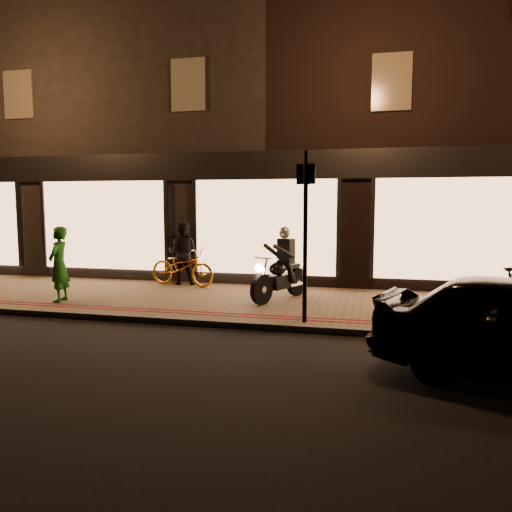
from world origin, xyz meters
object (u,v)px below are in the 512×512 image
Objects in this scene: motorcycle at (281,272)px; sign_post at (305,228)px; person_green at (59,264)px; bicycle_gold at (182,267)px.

sign_post is (0.78, -1.91, 1.06)m from motorcycle.
person_green is (-5.33, 0.59, -0.87)m from sign_post.
bicycle_gold is (-2.77, 1.20, -0.13)m from motorcycle.
sign_post is at bearing 74.06° from person_green.
bicycle_gold is (-3.55, 3.11, -1.19)m from sign_post.
person_green reaches higher than motorcycle.
person_green is at bearing 173.71° from sign_post.
motorcycle is 1.13× the size of person_green.
motorcycle is 4.74m from person_green.
sign_post reaches higher than motorcycle.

